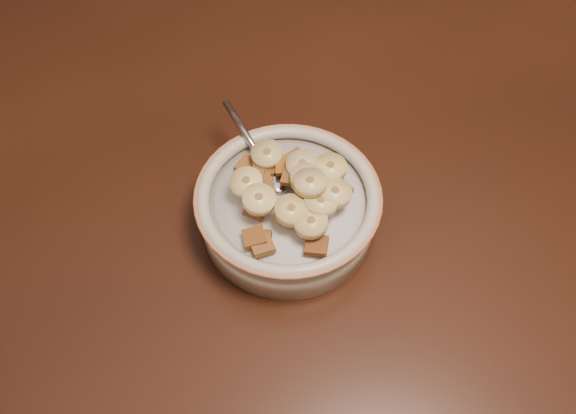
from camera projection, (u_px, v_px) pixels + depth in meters
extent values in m
cube|color=black|center=(325.00, 208.00, 0.68)|extent=(1.44, 0.97, 0.04)
cylinder|color=beige|center=(288.00, 212.00, 0.63)|extent=(0.17, 0.17, 0.04)
cylinder|color=silver|center=(288.00, 200.00, 0.61)|extent=(0.14, 0.14, 0.00)
ellipsoid|color=#AAAFC5|center=(273.00, 178.00, 0.62)|extent=(0.04, 0.05, 0.01)
cube|color=#934E1D|center=(297.00, 158.00, 0.63)|extent=(0.03, 0.03, 0.01)
cube|color=brown|center=(262.00, 185.00, 0.60)|extent=(0.02, 0.02, 0.01)
cube|color=brown|center=(293.00, 177.00, 0.60)|extent=(0.03, 0.03, 0.01)
cube|color=brown|center=(317.00, 172.00, 0.62)|extent=(0.03, 0.03, 0.01)
cube|color=brown|center=(256.00, 208.00, 0.59)|extent=(0.03, 0.03, 0.01)
cube|color=brown|center=(317.00, 245.00, 0.57)|extent=(0.03, 0.03, 0.01)
cube|color=olive|center=(260.00, 184.00, 0.61)|extent=(0.03, 0.03, 0.01)
cube|color=brown|center=(262.00, 246.00, 0.57)|extent=(0.02, 0.02, 0.01)
cube|color=brown|center=(248.00, 166.00, 0.63)|extent=(0.03, 0.03, 0.01)
cube|color=brown|center=(254.00, 179.00, 0.61)|extent=(0.03, 0.03, 0.01)
cube|color=brown|center=(339.00, 189.00, 0.61)|extent=(0.03, 0.03, 0.01)
cube|color=olive|center=(274.00, 165.00, 0.62)|extent=(0.03, 0.03, 0.01)
cube|color=#906319|center=(288.00, 214.00, 0.59)|extent=(0.02, 0.02, 0.01)
cube|color=brown|center=(254.00, 181.00, 0.61)|extent=(0.03, 0.03, 0.01)
cube|color=brown|center=(262.00, 168.00, 0.62)|extent=(0.02, 0.02, 0.01)
cube|color=brown|center=(317.00, 176.00, 0.61)|extent=(0.03, 0.03, 0.01)
cube|color=brown|center=(254.00, 237.00, 0.58)|extent=(0.02, 0.02, 0.01)
cube|color=#9D591D|center=(287.00, 165.00, 0.61)|extent=(0.03, 0.03, 0.01)
cube|color=brown|center=(260.00, 240.00, 0.58)|extent=(0.03, 0.03, 0.01)
cube|color=brown|center=(327.00, 193.00, 0.60)|extent=(0.02, 0.02, 0.01)
cylinder|color=#D8B977|center=(291.00, 210.00, 0.58)|extent=(0.04, 0.04, 0.01)
cylinder|color=#E7DA85|center=(321.00, 202.00, 0.58)|extent=(0.04, 0.04, 0.01)
cylinder|color=#DAC185|center=(310.00, 183.00, 0.58)|extent=(0.03, 0.04, 0.01)
cylinder|color=#D8C680|center=(267.00, 154.00, 0.62)|extent=(0.04, 0.04, 0.01)
cylinder|color=#FFE989|center=(246.00, 183.00, 0.59)|extent=(0.04, 0.04, 0.02)
cylinder|color=#F3D27E|center=(330.00, 168.00, 0.60)|extent=(0.04, 0.04, 0.01)
cylinder|color=#D3C985|center=(307.00, 179.00, 0.59)|extent=(0.04, 0.04, 0.01)
cylinder|color=#F1E791|center=(259.00, 199.00, 0.58)|extent=(0.04, 0.04, 0.01)
cylinder|color=beige|center=(335.00, 193.00, 0.59)|extent=(0.03, 0.03, 0.01)
cylinder|color=#D4BF89|center=(302.00, 166.00, 0.60)|extent=(0.04, 0.04, 0.01)
cylinder|color=tan|center=(311.00, 223.00, 0.57)|extent=(0.04, 0.04, 0.01)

